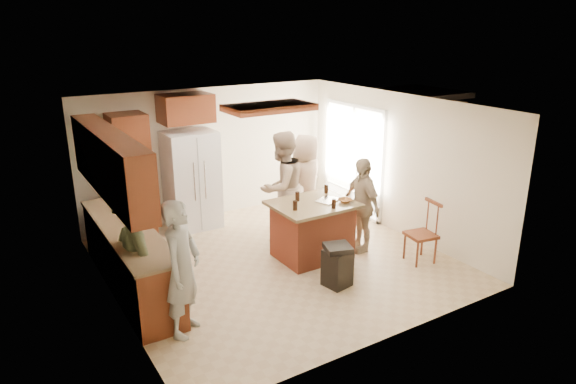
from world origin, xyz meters
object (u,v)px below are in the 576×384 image
person_front_left (182,269)px  trash_bin (337,265)px  person_behind_left (282,187)px  person_counter (140,251)px  refrigerator (192,180)px  kitchen_island (312,229)px  person_behind_right (306,182)px  spindle_chair (422,235)px  person_side_right (361,205)px

person_front_left → trash_bin: (2.29, -0.04, -0.54)m
person_behind_left → person_counter: bearing=3.3°
refrigerator → kitchen_island: bearing=-63.2°
person_behind_left → person_behind_right: bearing=-176.9°
person_front_left → trash_bin: 2.35m
refrigerator → spindle_chair: refrigerator is taller
person_front_left → person_side_right: person_front_left is taller
person_behind_left → person_side_right: size_ratio=1.21×
person_behind_right → kitchen_island: bearing=35.8°
refrigerator → person_side_right: bearing=-50.9°
person_side_right → kitchen_island: bearing=-95.4°
person_behind_right → trash_bin: person_behind_right is taller
person_front_left → person_behind_right: (3.12, 2.03, 0.02)m
person_front_left → person_counter: (-0.27, 0.80, -0.02)m
person_behind_left → person_behind_right: (0.65, 0.23, -0.08)m
person_behind_right → refrigerator: refrigerator is taller
person_behind_right → trash_bin: (-0.83, -2.07, -0.56)m
person_front_left → person_side_right: size_ratio=1.08×
person_side_right → trash_bin: 1.43m
person_side_right → refrigerator: bearing=-133.9°
person_behind_right → spindle_chair: bearing=84.7°
person_behind_left → person_side_right: 1.38m
person_front_left → refrigerator: bearing=21.1°
refrigerator → spindle_chair: bearing=-52.7°
person_front_left → person_counter: person_front_left is taller
person_side_right → trash_bin: bearing=-46.4°
person_side_right → spindle_chair: bearing=38.7°
person_counter → trash_bin: person_counter is taller
refrigerator → person_behind_left: bearing=-52.4°
person_side_right → person_counter: bearing=-83.6°
person_counter → person_behind_right: bearing=-78.8°
person_behind_left → trash_bin: person_behind_left is taller
kitchen_island → person_front_left: bearing=-159.5°
person_counter → trash_bin: (2.56, -0.84, -0.52)m
person_side_right → spindle_chair: 1.07m
person_behind_right → spindle_chair: 2.31m
kitchen_island → spindle_chair: (1.38, -1.05, -0.02)m
refrigerator → trash_bin: (0.89, -3.24, -0.58)m
person_behind_right → person_side_right: 1.30m
trash_bin → refrigerator: bearing=105.4°
person_behind_right → spindle_chair: person_behind_right is taller
person_behind_right → person_side_right: bearing=75.6°
person_behind_left → person_side_right: person_behind_left is taller
person_side_right → person_counter: person_counter is taller
person_counter → refrigerator: refrigerator is taller
spindle_chair → kitchen_island: bearing=142.7°
person_behind_left → spindle_chair: (1.43, -1.90, -0.51)m
person_front_left → person_behind_left: size_ratio=0.89×
person_counter → person_front_left: bearing=-170.4°
person_behind_left → person_counter: 2.92m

